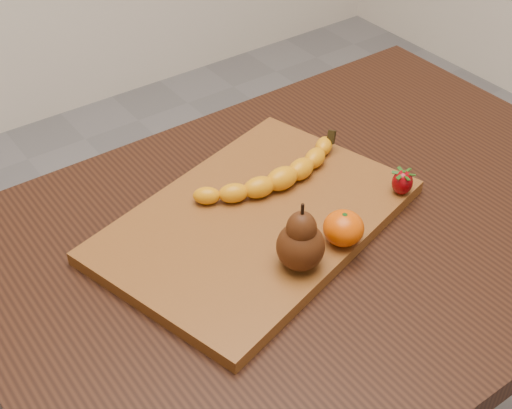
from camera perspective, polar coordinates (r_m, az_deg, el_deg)
table at (r=1.12m, az=5.01°, el=-5.16°), size 1.00×0.70×0.76m
cutting_board at (r=1.04m, az=-0.00°, el=-1.29°), size 0.51×0.41×0.02m
banana at (r=1.07m, az=2.08°, el=2.09°), size 0.22×0.06×0.04m
pear at (r=0.92m, az=3.63°, el=-2.52°), size 0.07×0.07×0.10m
mandarin at (r=0.98m, az=7.02°, el=-1.88°), size 0.07×0.07×0.05m
strawberry at (r=1.08m, az=11.63°, el=1.81°), size 0.04×0.04×0.04m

